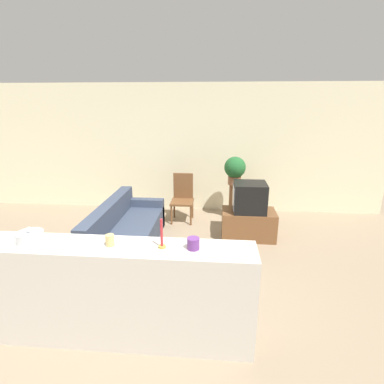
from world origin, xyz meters
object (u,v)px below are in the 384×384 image
(couch, at_px, (126,233))
(wooden_chair, at_px, (183,196))
(television, at_px, (249,197))
(decorative_bowl, at_px, (30,237))
(potted_plant, at_px, (235,169))

(couch, bearing_deg, wooden_chair, 60.28)
(television, bearing_deg, wooden_chair, 149.64)
(wooden_chair, bearing_deg, couch, -119.72)
(wooden_chair, xyz_separation_m, decorative_bowl, (-1.08, -3.23, 0.58))
(couch, distance_m, potted_plant, 2.47)
(television, relative_size, wooden_chair, 0.59)
(potted_plant, bearing_deg, decorative_bowl, -121.92)
(decorative_bowl, bearing_deg, wooden_chair, 71.51)
(wooden_chair, distance_m, potted_plant, 1.17)
(wooden_chair, bearing_deg, potted_plant, 8.57)
(couch, xyz_separation_m, decorative_bowl, (-0.31, -1.87, 0.81))
(couch, relative_size, wooden_chair, 2.18)
(television, distance_m, decorative_bowl, 3.43)
(television, bearing_deg, couch, -162.77)
(television, height_order, wooden_chair, television)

